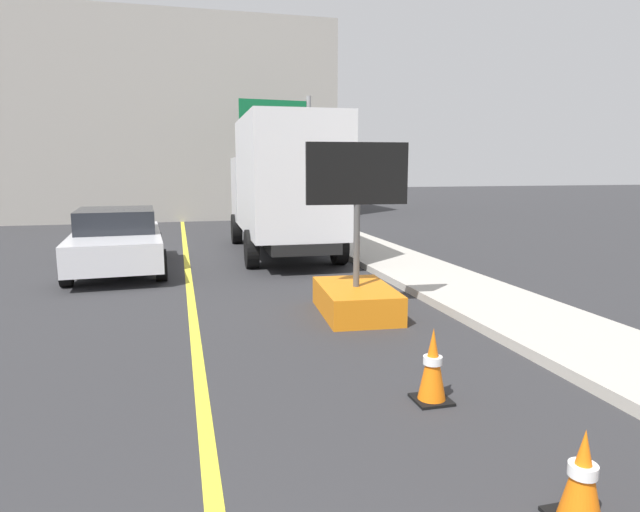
{
  "coord_description": "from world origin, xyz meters",
  "views": [
    {
      "loc": [
        -0.16,
        -0.14,
        2.33
      ],
      "look_at": [
        1.1,
        4.73,
        1.51
      ],
      "focal_mm": 30.78,
      "sensor_mm": 36.0,
      "label": 1
    }
  ],
  "objects_px": {
    "box_truck": "(283,184)",
    "highway_guide_sign": "(289,138)",
    "pickup_car": "(117,240)",
    "traffic_cone_near_sign": "(582,477)",
    "traffic_cone_mid_lane": "(433,366)",
    "arrow_board_trailer": "(356,285)"
  },
  "relations": [
    {
      "from": "traffic_cone_near_sign",
      "to": "traffic_cone_mid_lane",
      "type": "relative_size",
      "value": 0.86
    },
    {
      "from": "arrow_board_trailer",
      "to": "traffic_cone_mid_lane",
      "type": "height_order",
      "value": "arrow_board_trailer"
    },
    {
      "from": "arrow_board_trailer",
      "to": "box_truck",
      "type": "height_order",
      "value": "box_truck"
    },
    {
      "from": "pickup_car",
      "to": "traffic_cone_mid_lane",
      "type": "distance_m",
      "value": 9.14
    },
    {
      "from": "box_truck",
      "to": "highway_guide_sign",
      "type": "height_order",
      "value": "highway_guide_sign"
    },
    {
      "from": "arrow_board_trailer",
      "to": "pickup_car",
      "type": "distance_m",
      "value": 6.43
    },
    {
      "from": "pickup_car",
      "to": "highway_guide_sign",
      "type": "relative_size",
      "value": 0.94
    },
    {
      "from": "highway_guide_sign",
      "to": "traffic_cone_mid_lane",
      "type": "distance_m",
      "value": 16.55
    },
    {
      "from": "arrow_board_trailer",
      "to": "traffic_cone_near_sign",
      "type": "xyz_separation_m",
      "value": [
        -0.2,
        -5.33,
        -0.16
      ]
    },
    {
      "from": "traffic_cone_mid_lane",
      "to": "highway_guide_sign",
      "type": "bearing_deg",
      "value": 83.56
    },
    {
      "from": "traffic_cone_mid_lane",
      "to": "arrow_board_trailer",
      "type": "bearing_deg",
      "value": 84.82
    },
    {
      "from": "pickup_car",
      "to": "highway_guide_sign",
      "type": "distance_m",
      "value": 10.0
    },
    {
      "from": "box_truck",
      "to": "highway_guide_sign",
      "type": "bearing_deg",
      "value": 77.18
    },
    {
      "from": "arrow_board_trailer",
      "to": "pickup_car",
      "type": "height_order",
      "value": "arrow_board_trailer"
    },
    {
      "from": "box_truck",
      "to": "arrow_board_trailer",
      "type": "bearing_deg",
      "value": -90.13
    },
    {
      "from": "highway_guide_sign",
      "to": "traffic_cone_mid_lane",
      "type": "xyz_separation_m",
      "value": [
        -1.82,
        -16.16,
        -3.05
      ]
    },
    {
      "from": "traffic_cone_near_sign",
      "to": "highway_guide_sign",
      "type": "bearing_deg",
      "value": 84.58
    },
    {
      "from": "pickup_car",
      "to": "traffic_cone_mid_lane",
      "type": "height_order",
      "value": "pickup_car"
    },
    {
      "from": "traffic_cone_near_sign",
      "to": "traffic_cone_mid_lane",
      "type": "height_order",
      "value": "traffic_cone_mid_lane"
    },
    {
      "from": "highway_guide_sign",
      "to": "traffic_cone_near_sign",
      "type": "bearing_deg",
      "value": -95.42
    },
    {
      "from": "pickup_car",
      "to": "traffic_cone_near_sign",
      "type": "distance_m",
      "value": 11.01
    },
    {
      "from": "traffic_cone_near_sign",
      "to": "traffic_cone_mid_lane",
      "type": "distance_m",
      "value": 1.99
    }
  ]
}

